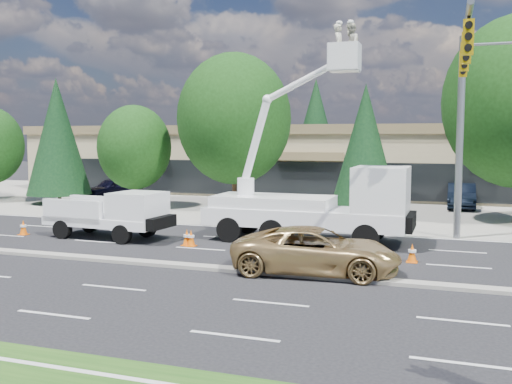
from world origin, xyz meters
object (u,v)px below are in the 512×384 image
(utility_pickup, at_px, (113,219))
(bucket_truck, at_px, (319,197))
(signal_mast, at_px, (463,101))
(minivan, at_px, (316,251))

(utility_pickup, relative_size, bucket_truck, 0.61)
(signal_mast, relative_size, utility_pickup, 1.76)
(bucket_truck, bearing_deg, minivan, -77.88)
(utility_pickup, xyz_separation_m, bucket_truck, (9.03, 2.03, 1.09))
(signal_mast, relative_size, minivan, 1.81)
(signal_mast, xyz_separation_m, utility_pickup, (-14.76, -2.88, -5.17))
(bucket_truck, bearing_deg, signal_mast, 9.18)
(utility_pickup, height_order, bucket_truck, bucket_truck)
(utility_pickup, relative_size, minivan, 1.03)
(signal_mast, bearing_deg, bucket_truck, -171.53)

